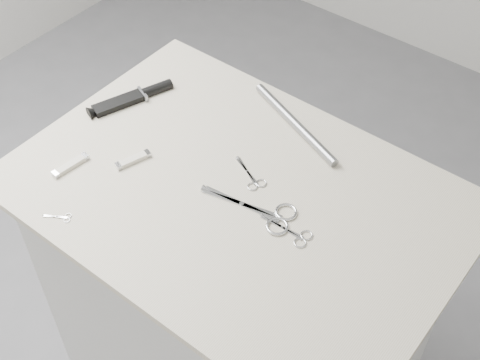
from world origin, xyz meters
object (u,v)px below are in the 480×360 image
Objects in this scene: embroidery_scissors_a at (294,234)px; sheathed_knife at (136,97)px; plinth at (237,307)px; metal_rail at (295,123)px; pocket_knife_a at (133,160)px; embroidery_scissors_b at (252,179)px; large_shears at (267,214)px; tiny_scissors at (61,217)px; pocket_knife_b at (71,165)px.

embroidery_scissors_a is 0.56× the size of sheathed_knife.
plinth is at bearing -82.60° from sheathed_knife.
metal_rail is at bearing 94.92° from plinth.
pocket_knife_a is at bearing -163.65° from plinth.
sheathed_knife is at bearing 60.90° from pocket_knife_a.
embroidery_scissors_b is at bearing -75.15° from sheathed_knife.
sheathed_knife is (-0.49, 0.10, 0.01)m from large_shears.
sheathed_knife reaches higher than tiny_scissors.
embroidery_scissors_b is 1.84× the size of tiny_scissors.
plinth is 0.62m from pocket_knife_b.
embroidery_scissors_a is 0.54m from pocket_knife_b.
embroidery_scissors_b is at bearing 86.82° from plinth.
pocket_knife_b is (0.05, -0.27, -0.00)m from sheathed_knife.
tiny_scissors is 0.27× the size of sheathed_knife.
large_shears is (0.09, -0.01, 0.47)m from plinth.
sheathed_knife is at bearing -160.73° from embroidery_scissors_b.
embroidery_scissors_a is 0.34m from metal_rail.
tiny_scissors is at bearing -151.20° from large_shears.
plinth is 8.36× the size of embroidery_scissors_b.
sheathed_knife is at bearing 157.61° from large_shears.
sheathed_knife is 0.41m from metal_rail.
embroidery_scissors_a is 0.42m from pocket_knife_a.
large_shears is 0.29m from metal_rail.
embroidery_scissors_b is (0.00, 0.05, 0.47)m from plinth.
embroidery_scissors_b is 1.13× the size of pocket_knife_b.
tiny_scissors is at bearing -133.11° from pocket_knife_b.
large_shears is 0.44m from tiny_scissors.
plinth is 2.78× the size of metal_rail.
embroidery_scissors_b is at bearing 133.99° from large_shears.
pocket_knife_a is (0.00, 0.22, 0.00)m from tiny_scissors.
pocket_knife_b is at bearing -127.12° from metal_rail.
metal_rail is (0.38, 0.16, 0.00)m from sheathed_knife.
sheathed_knife is 2.43× the size of pocket_knife_a.
large_shears is 1.03× the size of sheathed_knife.
embroidery_scissors_b is at bearing -50.29° from pocket_knife_b.
embroidery_scissors_a is 1.37× the size of pocket_knife_a.
pocket_knife_b is at bearing -148.69° from sheathed_knife.
pocket_knife_a is at bearing -128.42° from embroidery_scissors_b.
embroidery_scissors_b reaches higher than plinth.
pocket_knife_a is at bearing 179.91° from large_shears.
embroidery_scissors_a and tiny_scissors have the same top height.
sheathed_knife is 2.23× the size of pocket_knife_b.
embroidery_scissors_a is 0.18m from embroidery_scissors_b.
pocket_knife_a is at bearing -124.44° from metal_rail.
large_shears reaches higher than plinth.
metal_rail is (-0.02, 0.26, 0.48)m from plinth.
sheathed_knife is at bearing 166.86° from plinth.
metal_rail is (-0.11, 0.27, 0.01)m from large_shears.
embroidery_scissors_b is at bearing 154.98° from embroidery_scissors_a.
tiny_scissors is at bearing -148.47° from embroidery_scissors_a.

